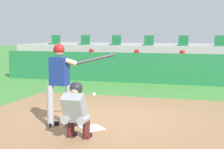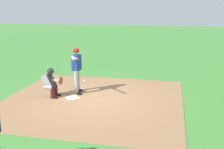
% 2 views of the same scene
% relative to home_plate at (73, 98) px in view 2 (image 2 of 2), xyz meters
% --- Properties ---
extents(ground_plane, '(80.00, 80.00, 0.00)m').
position_rel_home_plate_xyz_m(ground_plane, '(0.00, 0.80, -0.02)').
color(ground_plane, '#428438').
extents(dirt_infield, '(6.40, 6.40, 0.01)m').
position_rel_home_plate_xyz_m(dirt_infield, '(0.00, 0.80, -0.02)').
color(dirt_infield, '#936B47').
rests_on(dirt_infield, ground).
extents(home_plate, '(0.62, 0.62, 0.02)m').
position_rel_home_plate_xyz_m(home_plate, '(0.00, 0.00, 0.00)').
color(home_plate, white).
rests_on(home_plate, dirt_infield).
extents(batter_at_plate, '(1.38, 0.65, 1.80)m').
position_rel_home_plate_xyz_m(batter_at_plate, '(-0.67, -0.05, 1.01)').
color(batter_at_plate, '#99999E').
rests_on(batter_at_plate, ground).
extents(catcher_crouched, '(0.48, 1.63, 1.13)m').
position_rel_home_plate_xyz_m(catcher_crouched, '(-0.01, -0.82, 0.58)').
color(catcher_crouched, gray).
rests_on(catcher_crouched, ground).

